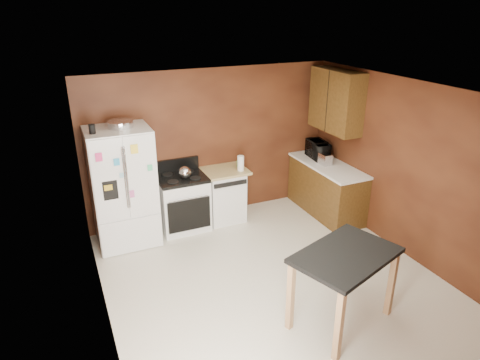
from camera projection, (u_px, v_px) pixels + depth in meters
floor at (273, 281)px, 5.69m from camera, size 4.50×4.50×0.00m
ceiling at (280, 94)px, 4.73m from camera, size 4.50×4.50×0.00m
wall_back at (212, 145)px, 7.10m from camera, size 4.20×0.00×4.20m
wall_front at (415, 307)px, 3.31m from camera, size 4.20×0.00×4.20m
wall_left at (98, 231)px, 4.42m from camera, size 0.00×4.50×4.50m
wall_right at (408, 171)px, 6.00m from camera, size 0.00×4.50×4.50m
roasting_pan at (120, 124)px, 6.03m from camera, size 0.37×0.37×0.09m
pen_cup at (92, 129)px, 5.73m from camera, size 0.09×0.09×0.13m
kettle at (185, 172)px, 6.62m from camera, size 0.19×0.19×0.19m
paper_towel at (241, 163)px, 6.95m from camera, size 0.12×0.12×0.25m
green_canister at (240, 164)px, 7.14m from camera, size 0.10×0.10×0.11m
toaster at (325, 159)px, 7.22m from camera, size 0.16×0.26×0.19m
microwave at (318, 150)px, 7.50m from camera, size 0.39×0.53×0.27m
refrigerator at (123, 187)px, 6.33m from camera, size 0.90×0.80×1.80m
gas_range at (183, 202)px, 6.89m from camera, size 0.76×0.68×1.10m
dishwasher at (224, 194)px, 7.19m from camera, size 0.78×0.63×0.89m
right_cabinets at (329, 163)px, 7.28m from camera, size 0.63×1.58×2.45m
island at (345, 265)px, 4.71m from camera, size 1.35×1.11×0.91m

